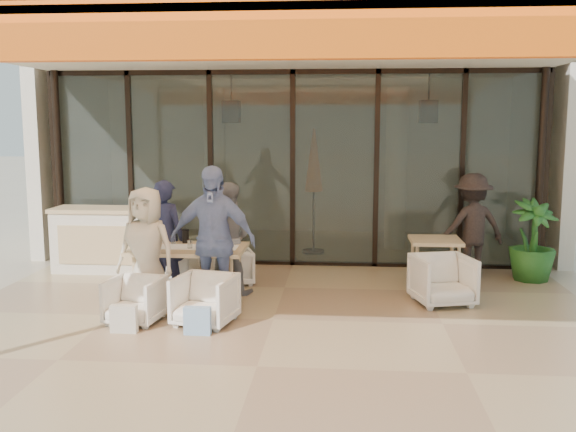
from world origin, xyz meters
name	(u,v)px	position (x,y,z in m)	size (l,w,h in m)	color
ground	(273,321)	(0.00, 0.00, 0.00)	(70.00, 70.00, 0.00)	#C6B293
terrace_floor	(273,321)	(0.00, 0.00, 0.01)	(8.00, 6.00, 0.01)	tan
terrace_structure	(270,40)	(0.00, -0.26, 3.25)	(8.00, 6.00, 3.40)	silver
glass_storefront	(293,170)	(0.00, 3.00, 1.60)	(8.08, 0.10, 3.20)	#9EADA3
interior_block	(302,129)	(0.01, 5.31, 2.23)	(9.05, 3.62, 3.52)	silver
host_counter	(113,240)	(-2.80, 2.30, 0.53)	(1.85, 0.65, 1.04)	silver
dining_table	(188,251)	(-1.21, 0.74, 0.69)	(1.50, 0.90, 0.93)	#D1B57F
chair_far_left	(176,264)	(-1.62, 1.68, 0.29)	(0.57, 0.54, 0.59)	white
chair_far_right	(232,265)	(-0.78, 1.68, 0.29)	(0.57, 0.53, 0.59)	white
chair_near_left	(135,298)	(-1.62, -0.22, 0.31)	(0.60, 0.56, 0.62)	white
chair_near_right	(205,298)	(-0.78, -0.22, 0.33)	(0.65, 0.61, 0.67)	white
diner_navy	(166,237)	(-1.62, 1.18, 0.79)	(0.58, 0.38, 1.59)	#1B1F3D
diner_grey	(226,239)	(-0.78, 1.18, 0.78)	(0.76, 0.59, 1.56)	slate
diner_cream	(146,250)	(-1.62, 0.28, 0.79)	(0.77, 0.50, 1.58)	beige
diner_periwinkle	(213,240)	(-0.78, 0.28, 0.93)	(1.09, 0.45, 1.85)	#677FAD
tote_bag_cream	(124,320)	(-1.62, -0.62, 0.17)	(0.30, 0.10, 0.34)	silver
tote_bag_blue	(197,322)	(-0.78, -0.62, 0.17)	(0.30, 0.10, 0.34)	#99BFD8
side_table	(435,246)	(2.12, 1.62, 0.64)	(0.70, 0.70, 0.74)	#D1B57F
side_chair	(443,278)	(2.12, 0.87, 0.36)	(0.71, 0.66, 0.73)	white
standing_woman	(472,226)	(2.77, 2.38, 0.81)	(1.04, 0.60, 1.61)	black
potted_palm	(532,241)	(3.63, 2.26, 0.62)	(0.70, 0.70, 1.24)	#1E5919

